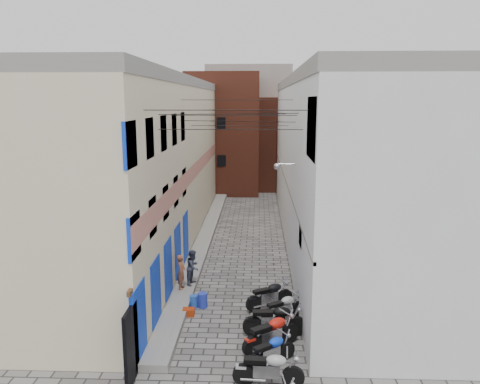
# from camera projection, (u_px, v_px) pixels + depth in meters

# --- Properties ---
(ground) EXTENTS (90.00, 90.00, 0.00)m
(ground) POSITION_uv_depth(u_px,v_px,m) (223.00, 375.00, 13.50)
(ground) COLOR #524F4E
(ground) RESTS_ON ground
(plinth) EXTENTS (0.90, 26.00, 0.25)m
(plinth) POSITION_uv_depth(u_px,v_px,m) (204.00, 239.00, 26.30)
(plinth) COLOR gray
(plinth) RESTS_ON ground
(building_left) EXTENTS (5.10, 27.00, 9.00)m
(building_left) POSITION_uv_depth(u_px,v_px,m) (149.00, 161.00, 25.52)
(building_left) COLOR beige
(building_left) RESTS_ON ground
(building_right) EXTENTS (5.94, 26.00, 9.00)m
(building_right) POSITION_uv_depth(u_px,v_px,m) (333.00, 162.00, 25.17)
(building_right) COLOR white
(building_right) RESTS_ON ground
(building_far_brick_left) EXTENTS (6.00, 6.00, 10.00)m
(building_far_brick_left) POSITION_uv_depth(u_px,v_px,m) (224.00, 133.00, 40.05)
(building_far_brick_left) COLOR brown
(building_far_brick_left) RESTS_ON ground
(building_far_brick_right) EXTENTS (5.00, 6.00, 8.00)m
(building_far_brick_right) POSITION_uv_depth(u_px,v_px,m) (281.00, 143.00, 42.01)
(building_far_brick_right) COLOR brown
(building_far_brick_right) RESTS_ON ground
(building_far_concrete) EXTENTS (8.00, 5.00, 11.00)m
(building_far_concrete) POSITION_uv_depth(u_px,v_px,m) (249.00, 124.00, 45.76)
(building_far_concrete) COLOR gray
(building_far_concrete) RESTS_ON ground
(far_shopfront) EXTENTS (2.00, 0.30, 2.40)m
(far_shopfront) POSITION_uv_depth(u_px,v_px,m) (246.00, 182.00, 37.97)
(far_shopfront) COLOR black
(far_shopfront) RESTS_ON ground
(overhead_wires) EXTENTS (5.80, 13.02, 1.32)m
(overhead_wires) POSITION_uv_depth(u_px,v_px,m) (235.00, 116.00, 19.61)
(overhead_wires) COLOR black
(overhead_wires) RESTS_ON ground
(motorcycle_b) EXTENTS (2.03, 0.74, 1.16)m
(motorcycle_b) POSITION_uv_depth(u_px,v_px,m) (268.00, 367.00, 12.87)
(motorcycle_b) COLOR #9A9A9E
(motorcycle_b) RESTS_ON ground
(motorcycle_c) EXTENTS (1.75, 1.48, 1.02)m
(motorcycle_c) POSITION_uv_depth(u_px,v_px,m) (271.00, 349.00, 13.91)
(motorcycle_c) COLOR blue
(motorcycle_c) RESTS_ON ground
(motorcycle_d) EXTENTS (2.14, 1.79, 1.24)m
(motorcycle_d) POSITION_uv_depth(u_px,v_px,m) (271.00, 331.00, 14.75)
(motorcycle_d) COLOR red
(motorcycle_d) RESTS_ON ground
(motorcycle_e) EXTENTS (2.18, 0.78, 1.25)m
(motorcycle_e) POSITION_uv_depth(u_px,v_px,m) (275.00, 318.00, 15.65)
(motorcycle_e) COLOR black
(motorcycle_e) RESTS_ON ground
(motorcycle_f) EXTENTS (1.87, 1.49, 1.07)m
(motorcycle_f) POSITION_uv_depth(u_px,v_px,m) (283.00, 307.00, 16.72)
(motorcycle_f) COLOR #A2A3A7
(motorcycle_f) RESTS_ON ground
(motorcycle_g) EXTENTS (2.05, 1.53, 1.16)m
(motorcycle_g) POSITION_uv_depth(u_px,v_px,m) (270.00, 294.00, 17.72)
(motorcycle_g) COLOR black
(motorcycle_g) RESTS_ON ground
(person_a) EXTENTS (0.35, 0.53, 1.43)m
(person_a) POSITION_uv_depth(u_px,v_px,m) (181.00, 272.00, 18.91)
(person_a) COLOR brown
(person_a) RESTS_ON plinth
(person_b) EXTENTS (0.73, 0.84, 1.46)m
(person_b) POSITION_uv_depth(u_px,v_px,m) (193.00, 267.00, 19.41)
(person_b) COLOR #33384D
(person_b) RESTS_ON plinth
(water_jug_near) EXTENTS (0.42, 0.42, 0.57)m
(water_jug_near) POSITION_uv_depth(u_px,v_px,m) (203.00, 300.00, 17.86)
(water_jug_near) COLOR #2435B6
(water_jug_near) RESTS_ON ground
(water_jug_far) EXTENTS (0.38, 0.38, 0.48)m
(water_jug_far) POSITION_uv_depth(u_px,v_px,m) (194.00, 301.00, 17.85)
(water_jug_far) COLOR blue
(water_jug_far) RESTS_ON ground
(red_crate) EXTENTS (0.44, 0.34, 0.27)m
(red_crate) POSITION_uv_depth(u_px,v_px,m) (189.00, 312.00, 17.19)
(red_crate) COLOR #A02C0B
(red_crate) RESTS_ON ground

